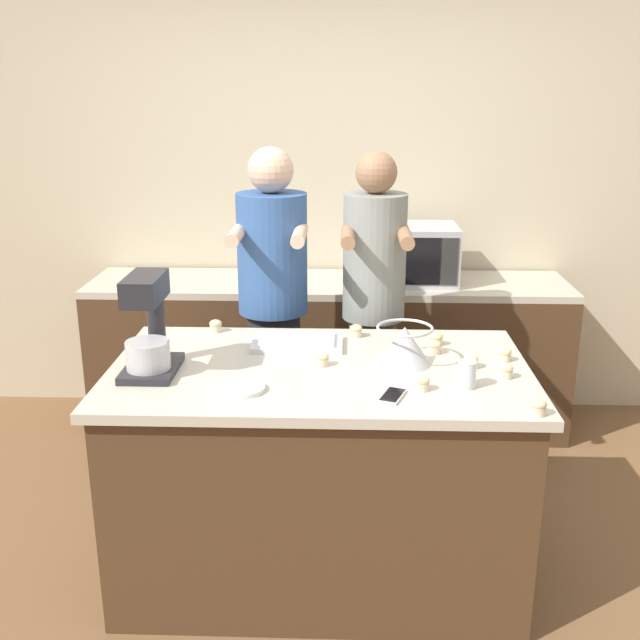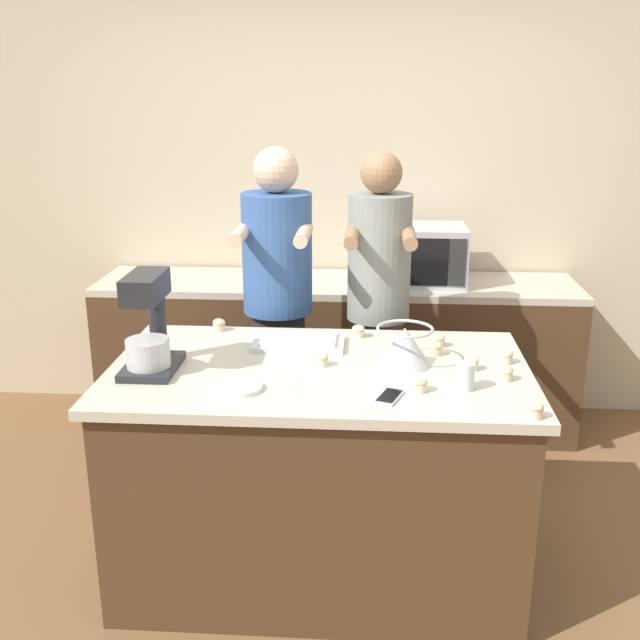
{
  "view_description": "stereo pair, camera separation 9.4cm",
  "coord_description": "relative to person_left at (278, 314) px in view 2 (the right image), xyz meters",
  "views": [
    {
      "loc": [
        0.1,
        -2.8,
        2.01
      ],
      "look_at": [
        0.0,
        0.05,
        1.11
      ],
      "focal_mm": 42.0,
      "sensor_mm": 36.0,
      "label": 1
    },
    {
      "loc": [
        0.19,
        -2.79,
        2.01
      ],
      "look_at": [
        0.0,
        0.05,
        1.11
      ],
      "focal_mm": 42.0,
      "sensor_mm": 36.0,
      "label": 2
    }
  ],
  "objects": [
    {
      "name": "ground_plane",
      "position": [
        0.26,
        -0.75,
        -0.92
      ],
      "size": [
        16.0,
        16.0,
        0.0
      ],
      "primitive_type": "plane",
      "color": "brown"
    },
    {
      "name": "back_wall",
      "position": [
        0.26,
        1.06,
        0.43
      ],
      "size": [
        10.0,
        0.06,
        2.7
      ],
      "color": "beige",
      "rests_on": "ground_plane"
    },
    {
      "name": "island_counter",
      "position": [
        0.26,
        -0.75,
        -0.45
      ],
      "size": [
        1.68,
        0.97,
        0.93
      ],
      "color": "#4C331E",
      "rests_on": "ground_plane"
    },
    {
      "name": "back_counter",
      "position": [
        0.26,
        0.71,
        -0.46
      ],
      "size": [
        2.8,
        0.6,
        0.91
      ],
      "color": "#4C331E",
      "rests_on": "ground_plane"
    },
    {
      "name": "person_left",
      "position": [
        0.0,
        0.0,
        0.0
      ],
      "size": [
        0.35,
        0.51,
        1.74
      ],
      "color": "#232328",
      "rests_on": "ground_plane"
    },
    {
      "name": "person_right",
      "position": [
        0.5,
        -0.0,
        -0.0
      ],
      "size": [
        0.32,
        0.49,
        1.72
      ],
      "color": "brown",
      "rests_on": "ground_plane"
    },
    {
      "name": "stand_mixer",
      "position": [
        -0.4,
        -0.83,
        0.19
      ],
      "size": [
        0.2,
        0.3,
        0.39
      ],
      "color": "#232328",
      "rests_on": "island_counter"
    },
    {
      "name": "mixing_bowl",
      "position": [
        0.6,
        -0.7,
        0.1
      ],
      "size": [
        0.23,
        0.23,
        0.16
      ],
      "color": "#BCBCC1",
      "rests_on": "island_counter"
    },
    {
      "name": "baking_tray",
      "position": [
        0.15,
        -0.51,
        0.03
      ],
      "size": [
        0.39,
        0.22,
        0.04
      ],
      "color": "silver",
      "rests_on": "island_counter"
    },
    {
      "name": "microwave_oven",
      "position": [
        0.77,
        0.7,
        0.16
      ],
      "size": [
        0.45,
        0.38,
        0.33
      ],
      "color": "#B7B7BC",
      "rests_on": "back_counter"
    },
    {
      "name": "cell_phone",
      "position": [
        0.53,
        -1.05,
        0.02
      ],
      "size": [
        0.12,
        0.16,
        0.01
      ],
      "color": "silver",
      "rests_on": "island_counter"
    },
    {
      "name": "drinking_glass",
      "position": [
        0.81,
        -0.94,
        0.07
      ],
      "size": [
        0.07,
        0.07,
        0.1
      ],
      "color": "silver",
      "rests_on": "island_counter"
    },
    {
      "name": "small_plate",
      "position": [
        -0.02,
        -1.01,
        0.03
      ],
      "size": [
        0.17,
        0.17,
        0.02
      ],
      "color": "white",
      "rests_on": "island_counter"
    },
    {
      "name": "cupcake_0",
      "position": [
        0.86,
        -0.74,
        0.04
      ],
      "size": [
        0.06,
        0.06,
        0.06
      ],
      "color": "beige",
      "rests_on": "island_counter"
    },
    {
      "name": "cupcake_1",
      "position": [
        0.73,
        -0.58,
        0.04
      ],
      "size": [
        0.06,
        0.06,
        0.06
      ],
      "color": "beige",
      "rests_on": "island_counter"
    },
    {
      "name": "cupcake_2",
      "position": [
        0.27,
        -0.74,
        0.04
      ],
      "size": [
        0.06,
        0.06,
        0.06
      ],
      "color": "beige",
      "rests_on": "island_counter"
    },
    {
      "name": "cupcake_3",
      "position": [
        0.41,
        -0.37,
        0.04
      ],
      "size": [
        0.06,
        0.06,
        0.06
      ],
      "color": "beige",
      "rests_on": "island_counter"
    },
    {
      "name": "cupcake_4",
      "position": [
        1.01,
        -0.66,
        0.04
      ],
      "size": [
        0.06,
        0.06,
        0.06
      ],
      "color": "beige",
      "rests_on": "island_counter"
    },
    {
      "name": "cupcake_5",
      "position": [
        0.64,
        -0.98,
        0.04
      ],
      "size": [
        0.06,
        0.06,
        0.06
      ],
      "color": "beige",
      "rests_on": "island_counter"
    },
    {
      "name": "cupcake_6",
      "position": [
        -0.23,
        -0.32,
        0.04
      ],
      "size": [
        0.06,
        0.06,
        0.06
      ],
      "color": "beige",
      "rests_on": "island_counter"
    },
    {
      "name": "cupcake_7",
      "position": [
        0.98,
        -0.84,
        0.04
      ],
      "size": [
        0.06,
        0.06,
        0.06
      ],
      "color": "beige",
      "rests_on": "island_counter"
    },
    {
      "name": "cupcake_8",
      "position": [
        0.75,
        -0.47,
        0.04
      ],
      "size": [
        0.06,
        0.06,
        0.06
      ],
      "color": "beige",
      "rests_on": "island_counter"
    },
    {
      "name": "cupcake_9",
      "position": [
        1.02,
        -1.18,
        0.04
      ],
      "size": [
        0.06,
        0.06,
        0.06
      ],
      "color": "beige",
      "rests_on": "island_counter"
    }
  ]
}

